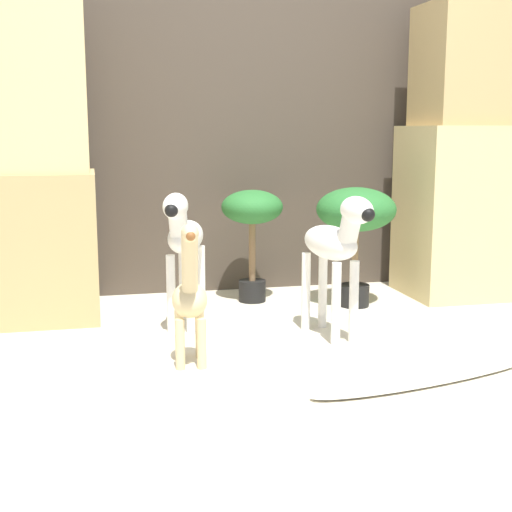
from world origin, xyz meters
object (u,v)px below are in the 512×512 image
object	(u,v)px
zebra_right	(336,245)
potted_palm_front	(356,216)
giraffe_figurine	(190,295)
surfboard	(428,375)
zebra_left	(184,239)
potted_palm_back	(252,217)

from	to	relation	value
zebra_right	potted_palm_front	size ratio (longest dim) A/B	1.04
giraffe_figurine	potted_palm_front	xyz separation A→B (m)	(0.98, 0.78, 0.20)
zebra_right	surfboard	size ratio (longest dim) A/B	0.61
surfboard	giraffe_figurine	bearing A→B (deg)	157.52
zebra_left	potted_palm_back	bearing A→B (deg)	46.31
potted_palm_back	giraffe_figurine	bearing A→B (deg)	-115.42
zebra_right	potted_palm_back	bearing A→B (deg)	105.07
zebra_right	potted_palm_front	world-z (taller)	zebra_right
zebra_right	zebra_left	bearing A→B (deg)	153.08
zebra_right	potted_palm_back	distance (m)	0.80
giraffe_figurine	potted_palm_back	bearing A→B (deg)	64.58
potted_palm_back	surfboard	bearing A→B (deg)	-74.34
zebra_left	surfboard	bearing A→B (deg)	-48.34
giraffe_figurine	surfboard	size ratio (longest dim) A/B	0.55
zebra_left	potted_palm_front	size ratio (longest dim) A/B	1.04
giraffe_figurine	potted_palm_back	xyz separation A→B (m)	(0.48, 1.00, 0.18)
potted_palm_back	surfboard	distance (m)	1.48
potted_palm_front	potted_palm_back	size ratio (longest dim) A/B	1.04
potted_palm_front	surfboard	xyz separation A→B (m)	(-0.13, -1.13, -0.47)
zebra_right	potted_palm_front	bearing A→B (deg)	61.20
zebra_left	giraffe_figurine	xyz separation A→B (m)	(-0.05, -0.55, -0.14)
potted_palm_front	surfboard	distance (m)	1.23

